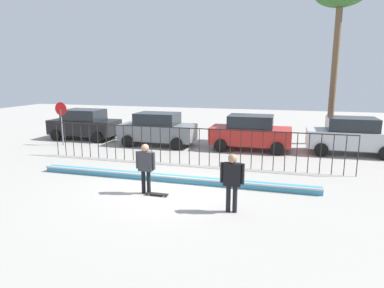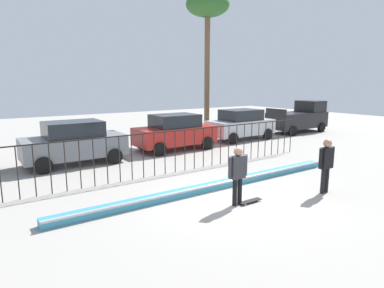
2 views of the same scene
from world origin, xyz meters
The scene contains 11 objects.
ground_plane centered at (0.00, 0.00, 0.00)m, with size 60.00×60.00×0.00m, color #9E9991.
bowl_coping_ledge centered at (0.00, 0.97, 0.12)m, with size 11.00×0.40×0.27m.
perimeter_fence centered at (0.00, 3.54, 1.05)m, with size 14.04×0.04×1.70m.
skateboarder centered at (-0.37, -0.55, 1.05)m, with size 0.70×0.26×1.74m.
skateboard centered at (0.06, -0.66, 0.06)m, with size 0.80×0.20×0.07m.
camera_operator centered at (2.71, -1.34, 1.07)m, with size 0.72×0.27×1.78m.
parked_car_black centered at (-8.17, 7.78, 0.97)m, with size 4.30×2.12×1.90m.
parked_car_gray centered at (-2.96, 7.19, 0.97)m, with size 4.30×2.12×1.90m.
parked_car_red centered at (2.35, 7.41, 0.97)m, with size 4.30×2.12×1.90m.
parked_car_silver centered at (7.42, 7.78, 0.97)m, with size 4.30×2.12×1.90m.
stop_sign centered at (-8.33, 5.77, 1.62)m, with size 0.76×0.07×2.50m.
Camera 1 is at (4.09, -10.68, 4.00)m, focal length 31.25 mm.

